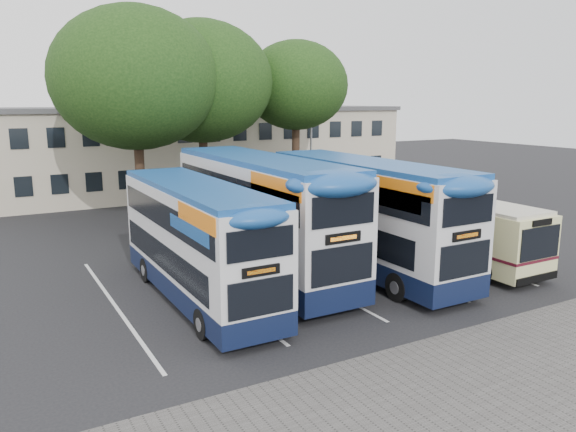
% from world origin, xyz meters
% --- Properties ---
extents(ground, '(120.00, 120.00, 0.00)m').
position_xyz_m(ground, '(0.00, 0.00, 0.00)').
color(ground, black).
rests_on(ground, ground).
extents(paving_strip, '(40.00, 6.00, 0.01)m').
position_xyz_m(paving_strip, '(-2.00, -5.00, 0.01)').
color(paving_strip, '#595654').
rests_on(paving_strip, ground).
extents(bay_lines, '(14.12, 11.00, 0.01)m').
position_xyz_m(bay_lines, '(-3.75, 5.00, 0.01)').
color(bay_lines, silver).
rests_on(bay_lines, ground).
extents(depot_building, '(32.40, 8.40, 6.20)m').
position_xyz_m(depot_building, '(0.00, 26.99, 3.15)').
color(depot_building, '#C1B59B').
rests_on(depot_building, ground).
extents(lamp_post, '(0.25, 1.05, 9.06)m').
position_xyz_m(lamp_post, '(6.00, 19.97, 5.08)').
color(lamp_post, gray).
rests_on(lamp_post, ground).
extents(tree_left, '(8.59, 8.59, 11.43)m').
position_xyz_m(tree_left, '(-6.78, 16.42, 7.77)').
color(tree_left, black).
rests_on(tree_left, ground).
extents(tree_mid, '(8.16, 8.16, 11.19)m').
position_xyz_m(tree_mid, '(-2.62, 17.97, 7.71)').
color(tree_mid, black).
rests_on(tree_mid, ground).
extents(tree_right, '(6.57, 6.57, 10.40)m').
position_xyz_m(tree_right, '(3.79, 18.27, 7.58)').
color(tree_right, black).
rests_on(tree_right, ground).
extents(bus_dd_left, '(2.33, 9.61, 4.00)m').
position_xyz_m(bus_dd_left, '(-8.10, 4.30, 2.20)').
color(bus_dd_left, '#0E1633').
rests_on(bus_dd_left, ground).
extents(bus_dd_mid, '(2.67, 11.02, 4.59)m').
position_xyz_m(bus_dd_mid, '(-4.97, 5.79, 2.53)').
color(bus_dd_mid, '#0E1633').
rests_on(bus_dd_mid, ground).
extents(bus_dd_right, '(2.56, 10.55, 4.40)m').
position_xyz_m(bus_dd_right, '(-1.15, 4.31, 2.42)').
color(bus_dd_right, '#0E1633').
rests_on(bus_dd_right, ground).
extents(bus_single, '(2.32, 9.14, 2.72)m').
position_xyz_m(bus_single, '(2.87, 3.96, 1.54)').
color(bus_single, beige).
rests_on(bus_single, ground).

